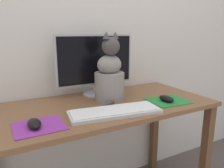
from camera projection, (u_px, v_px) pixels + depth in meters
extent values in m
cube|color=silver|center=(81.00, 17.00, 1.42)|extent=(7.00, 0.04, 2.50)
cube|color=brown|center=(104.00, 106.00, 1.26)|extent=(1.27, 0.59, 0.02)
cube|color=brown|center=(205.00, 159.00, 1.39)|extent=(0.05, 0.05, 0.73)
cube|color=brown|center=(154.00, 129.00, 1.83)|extent=(0.05, 0.05, 0.73)
cylinder|color=#B2B2B7|center=(96.00, 94.00, 1.44)|extent=(0.17, 0.17, 0.01)
cylinder|color=#B2B2B7|center=(96.00, 89.00, 1.43)|extent=(0.04, 0.04, 0.06)
cube|color=#B2B2B7|center=(95.00, 60.00, 1.39)|extent=(0.52, 0.02, 0.32)
cube|color=black|center=(96.00, 60.00, 1.38)|extent=(0.49, 0.00, 0.30)
cube|color=silver|center=(115.00, 112.00, 1.10)|extent=(0.48, 0.22, 0.02)
cube|color=white|center=(115.00, 110.00, 1.10)|extent=(0.46, 0.20, 0.01)
cube|color=purple|center=(39.00, 126.00, 0.95)|extent=(0.22, 0.19, 0.00)
cube|color=#238438|center=(168.00, 101.00, 1.30)|extent=(0.24, 0.21, 0.00)
ellipsoid|color=black|center=(34.00, 124.00, 0.93)|extent=(0.06, 0.11, 0.03)
ellipsoid|color=black|center=(166.00, 98.00, 1.29)|extent=(0.06, 0.11, 0.03)
cylinder|color=gray|center=(109.00, 86.00, 1.32)|extent=(0.21, 0.21, 0.17)
ellipsoid|color=gray|center=(109.00, 65.00, 1.29)|extent=(0.17, 0.16, 0.12)
sphere|color=#474242|center=(111.00, 46.00, 1.25)|extent=(0.12, 0.12, 0.10)
cone|color=#474242|center=(106.00, 35.00, 1.22)|extent=(0.05, 0.05, 0.04)
cone|color=#474242|center=(115.00, 35.00, 1.26)|extent=(0.05, 0.05, 0.04)
cylinder|color=#474242|center=(112.00, 102.00, 1.25)|extent=(0.21, 0.14, 0.03)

